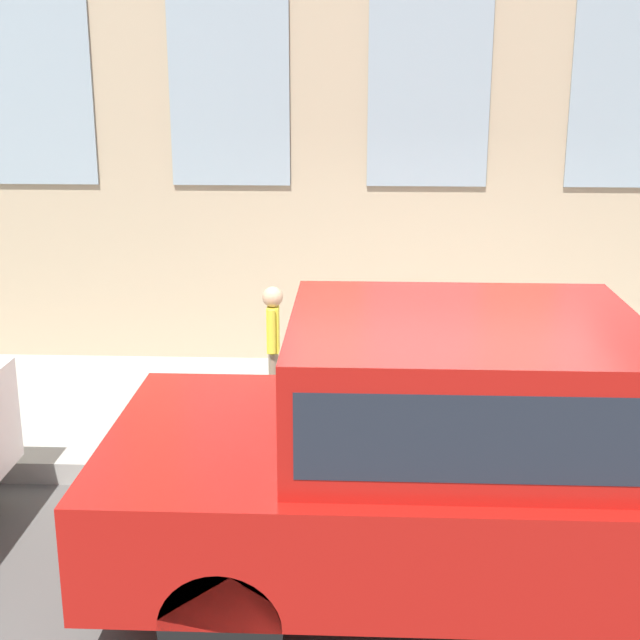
{
  "coord_description": "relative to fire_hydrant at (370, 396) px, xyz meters",
  "views": [
    {
      "loc": [
        -6.15,
        0.64,
        3.08
      ],
      "look_at": [
        0.92,
        0.96,
        1.08
      ],
      "focal_mm": 50.0,
      "sensor_mm": 36.0,
      "label": 1
    }
  ],
  "objects": [
    {
      "name": "fire_hydrant",
      "position": [
        0.0,
        0.0,
        0.0
      ],
      "size": [
        0.34,
        0.45,
        0.71
      ],
      "color": "red",
      "rests_on": "sidewalk"
    },
    {
      "name": "sidewalk",
      "position": [
        0.7,
        -0.54,
        -0.45
      ],
      "size": [
        2.66,
        60.0,
        0.17
      ],
      "color": "#9E9B93",
      "rests_on": "ground_plane"
    },
    {
      "name": "ground_plane",
      "position": [
        -0.63,
        -0.54,
        -0.53
      ],
      "size": [
        80.0,
        80.0,
        0.0
      ],
      "primitive_type": "plane",
      "color": "#514F4C"
    },
    {
      "name": "parked_car_red_near",
      "position": [
        -1.86,
        -0.51,
        0.39
      ],
      "size": [
        2.04,
        4.2,
        1.71
      ],
      "color": "black",
      "rests_on": "ground_plane"
    },
    {
      "name": "person",
      "position": [
        0.59,
        0.84,
        0.31
      ],
      "size": [
        0.27,
        0.18,
        1.12
      ],
      "rotation": [
        0.0,
        0.0,
        -2.17
      ],
      "color": "#726651",
      "rests_on": "sidewalk"
    }
  ]
}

